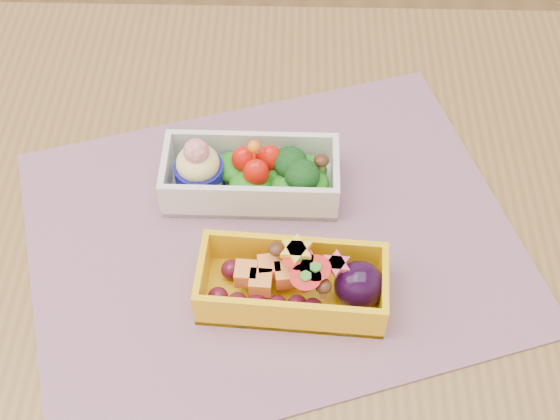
{
  "coord_description": "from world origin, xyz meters",
  "views": [
    {
      "loc": [
        -0.02,
        -0.36,
        1.34
      ],
      "look_at": [
        -0.03,
        0.04,
        0.79
      ],
      "focal_mm": 46.61,
      "sensor_mm": 36.0,
      "label": 1
    }
  ],
  "objects_px": {
    "placemat": "(272,238)",
    "bento_yellow": "(296,283)",
    "bento_white": "(250,175)",
    "table": "(305,324)"
  },
  "relations": [
    {
      "from": "table",
      "to": "bento_white",
      "type": "relative_size",
      "value": 6.87
    },
    {
      "from": "placemat",
      "to": "bento_yellow",
      "type": "xyz_separation_m",
      "value": [
        0.02,
        -0.07,
        0.03
      ]
    },
    {
      "from": "table",
      "to": "bento_yellow",
      "type": "bearing_deg",
      "value": -112.8
    },
    {
      "from": "placemat",
      "to": "bento_white",
      "type": "height_order",
      "value": "bento_white"
    },
    {
      "from": "bento_white",
      "to": "bento_yellow",
      "type": "relative_size",
      "value": 1.01
    },
    {
      "from": "bento_yellow",
      "to": "table",
      "type": "bearing_deg",
      "value": 70.72
    },
    {
      "from": "table",
      "to": "bento_white",
      "type": "bearing_deg",
      "value": 120.98
    },
    {
      "from": "placemat",
      "to": "bento_yellow",
      "type": "distance_m",
      "value": 0.08
    },
    {
      "from": "table",
      "to": "bento_white",
      "type": "height_order",
      "value": "bento_white"
    },
    {
      "from": "bento_white",
      "to": "placemat",
      "type": "bearing_deg",
      "value": -67.43
    }
  ]
}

